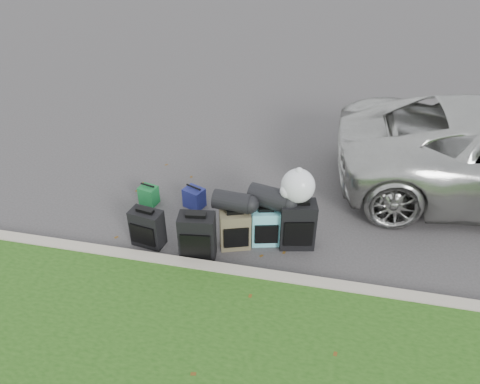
% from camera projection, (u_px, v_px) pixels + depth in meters
% --- Properties ---
extents(ground, '(120.00, 120.00, 0.00)m').
position_uv_depth(ground, '(244.00, 230.00, 7.05)').
color(ground, '#383535').
rests_on(ground, ground).
extents(curb, '(120.00, 0.18, 0.15)m').
position_uv_depth(curb, '(229.00, 272.00, 6.20)').
color(curb, '#9E937F').
rests_on(curb, ground).
extents(suitcase_small_black, '(0.49, 0.32, 0.57)m').
position_uv_depth(suitcase_small_black, '(147.00, 228.00, 6.64)').
color(suitcase_small_black, black).
rests_on(suitcase_small_black, ground).
extents(suitcase_large_black_left, '(0.52, 0.35, 0.70)m').
position_uv_depth(suitcase_large_black_left, '(197.00, 237.00, 6.37)').
color(suitcase_large_black_left, black).
rests_on(suitcase_large_black_left, ground).
extents(suitcase_olive, '(0.49, 0.39, 0.58)m').
position_uv_depth(suitcase_olive, '(235.00, 230.00, 6.59)').
color(suitcase_olive, '#48412D').
rests_on(suitcase_olive, ground).
extents(suitcase_teal, '(0.44, 0.33, 0.57)m').
position_uv_depth(suitcase_teal, '(266.00, 227.00, 6.66)').
color(suitcase_teal, '#51A5B3').
rests_on(suitcase_teal, ground).
extents(suitcase_large_black_right, '(0.54, 0.39, 0.73)m').
position_uv_depth(suitcase_large_black_right, '(298.00, 225.00, 6.56)').
color(suitcase_large_black_right, black).
rests_on(suitcase_large_black_right, ground).
extents(tote_green, '(0.31, 0.27, 0.31)m').
position_uv_depth(tote_green, '(149.00, 195.00, 7.54)').
color(tote_green, '#15622C').
rests_on(tote_green, ground).
extents(tote_navy, '(0.37, 0.34, 0.33)m').
position_uv_depth(tote_navy, '(194.00, 198.00, 7.47)').
color(tote_navy, navy).
rests_on(tote_navy, ground).
extents(duffel_left, '(0.53, 0.32, 0.28)m').
position_uv_depth(duffel_left, '(232.00, 201.00, 6.42)').
color(duffel_left, black).
rests_on(duffel_left, suitcase_olive).
extents(duffel_right, '(0.62, 0.43, 0.32)m').
position_uv_depth(duffel_right, '(269.00, 198.00, 6.49)').
color(duffel_right, black).
rests_on(duffel_right, suitcase_teal).
extents(trash_bag, '(0.46, 0.46, 0.46)m').
position_uv_depth(trash_bag, '(298.00, 186.00, 6.30)').
color(trash_bag, white).
rests_on(trash_bag, suitcase_large_black_right).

